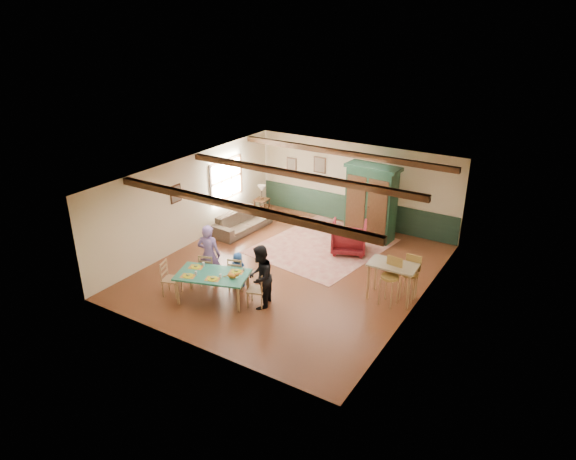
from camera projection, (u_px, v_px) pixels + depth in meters
The scene contains 35 objects.
floor at pixel (291, 270), 14.06m from camera, with size 8.00×8.00×0.00m, color #542817.
wall_back at pixel (355, 184), 16.64m from camera, with size 7.00×0.02×2.70m, color beige.
wall_left at pixel (190, 201), 15.21m from camera, with size 0.02×8.00×2.70m, color beige.
wall_right at pixel (420, 256), 11.83m from camera, with size 0.02×8.00×2.70m, color beige.
ceiling at pixel (291, 176), 12.99m from camera, with size 7.00×8.00×0.02m, color white.
wainscot_back at pixel (353, 210), 16.99m from camera, with size 6.95×0.03×0.90m, color #1C3326.
ceiling_beam_front at pixel (236, 206), 11.23m from camera, with size 6.95×0.16×0.16m, color black.
ceiling_beam_mid at pixel (299, 175), 13.33m from camera, with size 6.95×0.16×0.16m, color black.
ceiling_beam_back at pixel (343, 153), 15.36m from camera, with size 6.95×0.16×0.16m, color black.
window_left at pixel (226, 179), 16.44m from camera, with size 0.06×1.60×1.30m, color white, non-canonical shape.
picture_left_wall at pixel (176, 194), 14.57m from camera, with size 0.04×0.42×0.52m, color gray, non-canonical shape.
picture_back_a at pixel (320, 165), 17.07m from camera, with size 0.45×0.04×0.55m, color gray, non-canonical shape.
picture_back_b at pixel (291, 164), 17.66m from camera, with size 0.38×0.04×0.48m, color gray, non-canonical shape.
dining_table at pixel (213, 287), 12.49m from camera, with size 1.72×0.96×0.72m, color #226E57, non-canonical shape.
dining_chair_far_left at pixel (209, 269), 13.14m from camera, with size 0.40×0.42×0.91m, color #9E764F, non-canonical shape.
dining_chair_far_right at pixel (237, 272), 12.98m from camera, with size 0.40×0.42×0.91m, color #9E764F, non-canonical shape.
dining_chair_end_left at pixel (171, 279), 12.68m from camera, with size 0.40×0.42×0.91m, color #9E764F, non-canonical shape.
dining_chair_end_right at pixel (256, 289), 12.21m from camera, with size 0.40×0.42×0.91m, color #9E764F, non-canonical shape.
person_man at pixel (209, 255), 13.06m from camera, with size 0.60×0.39×1.65m, color #7B5DA0.
person_woman at pixel (260, 277), 12.06m from camera, with size 0.77×0.60×1.58m, color black.
person_child at pixel (238, 270), 13.04m from camera, with size 0.47×0.31×0.96m, color navy.
cat at pixel (232, 275), 12.11m from camera, with size 0.34×0.13×0.17m, color orange, non-canonical shape.
place_setting_near_left at pixel (188, 274), 12.22m from camera, with size 0.38×0.29×0.11m, color gold, non-canonical shape.
place_setting_near_center at pixel (212, 277), 12.09m from camera, with size 0.38×0.29×0.11m, color gold, non-canonical shape.
place_setting_far_left at pixel (196, 265), 12.65m from camera, with size 0.38×0.29×0.11m, color gold, non-canonical shape.
place_setting_far_right at pixel (236, 270), 12.42m from camera, with size 0.38×0.29×0.11m, color gold, non-canonical shape.
area_rug at pixel (322, 246), 15.47m from camera, with size 3.21×3.81×0.01m, color beige.
armoire at pixel (371, 202), 15.60m from camera, with size 1.65×0.66×2.33m, color black.
armchair at pixel (349, 237), 14.96m from camera, with size 0.98×1.01×0.92m, color #501018.
sofa at pixel (242, 222), 16.43m from camera, with size 2.14×0.84×0.62m, color #45382B.
end_table at pixel (262, 206), 17.79m from camera, with size 0.45×0.45×0.55m, color black, non-canonical shape.
table_lamp at pixel (262, 192), 17.58m from camera, with size 0.28×0.28×0.50m, color tan, non-canonical shape.
counter_table at pixel (391, 282), 12.49m from camera, with size 1.15×0.67×0.96m, color beige, non-canonical shape.
bar_stool_left at pixel (389, 282), 12.22m from camera, with size 0.42×0.47×1.20m, color #A2823F, non-canonical shape.
bar_stool_right at pixel (409, 279), 12.44m from camera, with size 0.40×0.44×1.13m, color #A2823F, non-canonical shape.
Camera 1 is at (6.49, -10.64, 6.60)m, focal length 32.00 mm.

